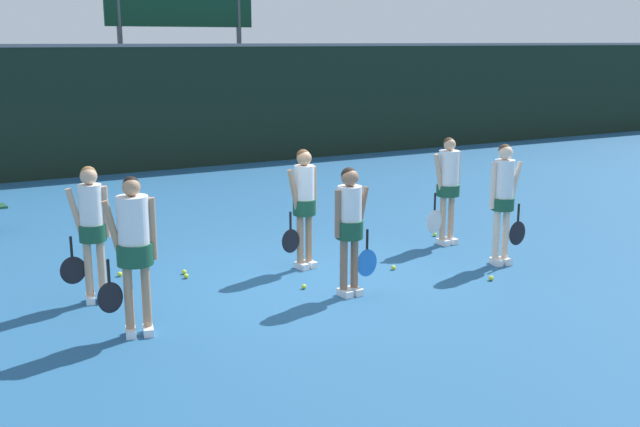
# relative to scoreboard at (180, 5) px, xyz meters

# --- Properties ---
(ground_plane) EXTENTS (140.00, 140.00, 0.00)m
(ground_plane) POSITION_rel_scoreboard_xyz_m (-2.03, -11.65, -4.19)
(ground_plane) COLOR #235684
(fence_windscreen) EXTENTS (60.00, 0.08, 3.18)m
(fence_windscreen) POSITION_rel_scoreboard_xyz_m (-2.03, -1.74, -2.59)
(fence_windscreen) COLOR black
(fence_windscreen) RESTS_ON ground_plane
(scoreboard) EXTENTS (4.14, 0.15, 5.40)m
(scoreboard) POSITION_rel_scoreboard_xyz_m (0.00, 0.00, 0.00)
(scoreboard) COLOR #515156
(scoreboard) RESTS_ON ground_plane
(player_0) EXTENTS (0.67, 0.40, 1.81)m
(player_0) POSITION_rel_scoreboard_xyz_m (-4.76, -12.41, -3.11)
(player_0) COLOR tan
(player_0) RESTS_ON ground_plane
(player_1) EXTENTS (0.65, 0.36, 1.69)m
(player_1) POSITION_rel_scoreboard_xyz_m (-1.96, -12.38, -3.19)
(player_1) COLOR #8C664C
(player_1) RESTS_ON ground_plane
(player_2) EXTENTS (0.62, 0.34, 1.79)m
(player_2) POSITION_rel_scoreboard_xyz_m (0.72, -12.26, -3.14)
(player_2) COLOR beige
(player_2) RESTS_ON ground_plane
(player_3) EXTENTS (0.63, 0.34, 1.74)m
(player_3) POSITION_rel_scoreboard_xyz_m (-4.93, -11.05, -3.17)
(player_3) COLOR tan
(player_3) RESTS_ON ground_plane
(player_4) EXTENTS (0.61, 0.34, 1.75)m
(player_4) POSITION_rel_scoreboard_xyz_m (-1.93, -11.03, -3.16)
(player_4) COLOR tan
(player_4) RESTS_ON ground_plane
(player_5) EXTENTS (0.66, 0.37, 1.75)m
(player_5) POSITION_rel_scoreboard_xyz_m (0.71, -10.97, -3.16)
(player_5) COLOR tan
(player_5) RESTS_ON ground_plane
(tennis_ball_0) EXTENTS (0.07, 0.07, 0.07)m
(tennis_ball_0) POSITION_rel_scoreboard_xyz_m (0.06, -12.82, -4.16)
(tennis_ball_0) COLOR #CCE033
(tennis_ball_0) RESTS_ON ground_plane
(tennis_ball_1) EXTENTS (0.07, 0.07, 0.07)m
(tennis_ball_1) POSITION_rel_scoreboard_xyz_m (-0.84, -11.75, -4.16)
(tennis_ball_1) COLOR #CCE033
(tennis_ball_1) RESTS_ON ground_plane
(tennis_ball_2) EXTENTS (0.07, 0.07, 0.07)m
(tennis_ball_2) POSITION_rel_scoreboard_xyz_m (-3.62, -10.70, -4.16)
(tennis_ball_2) COLOR #CCE033
(tennis_ball_2) RESTS_ON ground_plane
(tennis_ball_3) EXTENTS (0.07, 0.07, 0.07)m
(tennis_ball_3) POSITION_rel_scoreboard_xyz_m (0.84, -10.50, -4.16)
(tennis_ball_3) COLOR #CCE033
(tennis_ball_3) RESTS_ON ground_plane
(tennis_ball_4) EXTENTS (0.07, 0.07, 0.07)m
(tennis_ball_4) POSITION_rel_scoreboard_xyz_m (-4.42, -10.17, -4.16)
(tennis_ball_4) COLOR #CCE033
(tennis_ball_4) RESTS_ON ground_plane
(tennis_ball_5) EXTENTS (0.07, 0.07, 0.07)m
(tennis_ball_5) POSITION_rel_scoreboard_xyz_m (-3.58, -10.50, -4.16)
(tennis_ball_5) COLOR #CCE033
(tennis_ball_5) RESTS_ON ground_plane
(tennis_ball_6) EXTENTS (0.06, 0.06, 0.06)m
(tennis_ball_6) POSITION_rel_scoreboard_xyz_m (-2.38, -11.89, -4.16)
(tennis_ball_6) COLOR #CCE033
(tennis_ball_6) RESTS_ON ground_plane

